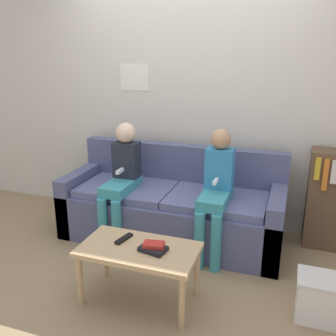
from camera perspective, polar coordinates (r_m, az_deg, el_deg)
The scene contains 10 objects.
ground_plane at distance 3.37m, azimuth -2.17°, elevation -14.15°, with size 10.00×10.00×0.00m, color #937A56.
wall_back at distance 3.85m, azimuth 3.12°, elevation 10.53°, with size 8.00×0.07×2.60m.
couch at distance 3.66m, azimuth 0.70°, elevation -6.15°, with size 2.09×0.79×0.87m.
coffee_table at distance 2.76m, azimuth -4.45°, elevation -13.01°, with size 0.85×0.46×0.43m.
person_left at distance 3.53m, azimuth -7.10°, elevation -1.14°, with size 0.24×0.55×1.12m.
person_right at distance 3.25m, azimuth 7.34°, elevation -2.95°, with size 0.24×0.55×1.13m.
tv_remote at distance 2.83m, azimuth -6.74°, elevation -10.65°, with size 0.08×0.17×0.02m.
book_stack at distance 2.67m, azimuth -2.24°, elevation -12.00°, with size 0.21×0.16×0.06m.
bookshelf at distance 3.74m, azimuth 23.32°, elevation -4.39°, with size 0.39×0.29×0.92m.
storage_box at distance 2.89m, azimuth 22.42°, elevation -17.89°, with size 0.35×0.27×0.32m.
Camera 1 is at (1.06, -2.66, 1.78)m, focal length 40.00 mm.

